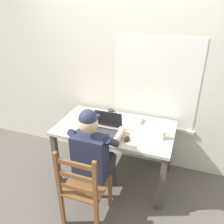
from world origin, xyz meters
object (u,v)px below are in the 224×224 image
at_px(laptop, 106,128).
at_px(book_stack_main, 87,119).
at_px(coffee_mug_white, 162,135).
at_px(coffee_mug_dark, 111,112).
at_px(seated_person, 94,153).
at_px(computer_mouse, 127,139).
at_px(book_stack_side, 136,120).
at_px(wooden_chair, 84,187).
at_px(desk, 115,133).

relative_size(laptop, book_stack_main, 1.60).
relative_size(coffee_mug_white, coffee_mug_dark, 1.00).
distance_m(seated_person, coffee_mug_dark, 0.75).
distance_m(seated_person, coffee_mug_white, 0.77).
distance_m(laptop, coffee_mug_white, 0.64).
xyz_separation_m(computer_mouse, book_stack_side, (-0.01, 0.45, 0.01)).
distance_m(wooden_chair, coffee_mug_white, 1.00).
height_order(coffee_mug_dark, book_stack_side, coffee_mug_dark).
bearing_deg(seated_person, book_stack_main, 122.12).
bearing_deg(computer_mouse, coffee_mug_dark, 126.26).
bearing_deg(coffee_mug_white, desk, 172.89).
relative_size(wooden_chair, book_stack_main, 4.49).
relative_size(desk, coffee_mug_dark, 12.33).
height_order(wooden_chair, coffee_mug_dark, wooden_chair).
relative_size(computer_mouse, coffee_mug_white, 0.88).
height_order(seated_person, book_stack_side, seated_person).
bearing_deg(desk, wooden_chair, -95.26).
distance_m(book_stack_main, book_stack_side, 0.62).
bearing_deg(coffee_mug_dark, computer_mouse, -53.74).
bearing_deg(laptop, desk, 67.28).
bearing_deg(book_stack_side, computer_mouse, -89.02).
bearing_deg(coffee_mug_dark, wooden_chair, -85.57).
relative_size(desk, coffee_mug_white, 12.36).
bearing_deg(laptop, wooden_chair, -90.86).
height_order(seated_person, wooden_chair, seated_person).
height_order(desk, coffee_mug_dark, coffee_mug_dark).
distance_m(wooden_chair, coffee_mug_dark, 1.08).
bearing_deg(book_stack_side, desk, -133.76).
bearing_deg(wooden_chair, book_stack_main, 112.00).
height_order(book_stack_main, book_stack_side, book_stack_side).
distance_m(desk, computer_mouse, 0.33).
bearing_deg(laptop, book_stack_main, 151.90).
distance_m(laptop, book_stack_side, 0.45).
bearing_deg(book_stack_main, coffee_mug_dark, 44.72).
bearing_deg(book_stack_main, wooden_chair, -68.00).
xyz_separation_m(computer_mouse, book_stack_main, (-0.60, 0.26, 0.01)).
xyz_separation_m(seated_person, book_stack_main, (-0.32, 0.51, 0.09)).
bearing_deg(wooden_chair, book_stack_side, 74.09).
xyz_separation_m(laptop, computer_mouse, (0.28, -0.09, -0.04)).
distance_m(computer_mouse, book_stack_side, 0.45).
bearing_deg(laptop, seated_person, -91.59).
relative_size(desk, seated_person, 1.14).
bearing_deg(book_stack_side, seated_person, -111.83).
height_order(desk, book_stack_main, book_stack_main).
relative_size(computer_mouse, book_stack_main, 0.49).
bearing_deg(wooden_chair, seated_person, 90.00).
bearing_deg(seated_person, book_stack_side, 68.17).
height_order(desk, laptop, laptop).
xyz_separation_m(seated_person, computer_mouse, (0.28, 0.25, 0.09)).
distance_m(wooden_chair, book_stack_side, 1.06).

